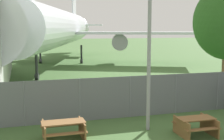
% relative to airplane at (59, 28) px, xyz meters
% --- Properties ---
extents(perimeter_fence, '(56.07, 0.07, 2.08)m').
position_rel_airplane_xyz_m(perimeter_fence, '(0.67, -23.51, -3.35)').
color(perimeter_fence, slate).
rests_on(perimeter_fence, ground).
extents(airplane, '(33.77, 42.05, 13.01)m').
position_rel_airplane_xyz_m(airplane, '(0.00, 0.00, 0.00)').
color(airplane, silver).
rests_on(airplane, ground).
extents(picnic_bench_near_cabin, '(1.54, 1.43, 0.76)m').
position_rel_airplane_xyz_m(picnic_bench_near_cabin, '(2.39, -26.82, -3.92)').
color(picnic_bench_near_cabin, brown).
rests_on(picnic_bench_near_cabin, ground).
extents(picnic_bench_open_grass, '(1.72, 1.40, 0.76)m').
position_rel_airplane_xyz_m(picnic_bench_open_grass, '(-2.97, -25.81, -3.91)').
color(picnic_bench_open_grass, brown).
rests_on(picnic_bench_open_grass, ground).
extents(light_mast, '(0.44, 0.44, 8.51)m').
position_rel_airplane_xyz_m(light_mast, '(0.78, -25.57, 0.75)').
color(light_mast, '#99999E').
rests_on(light_mast, ground).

